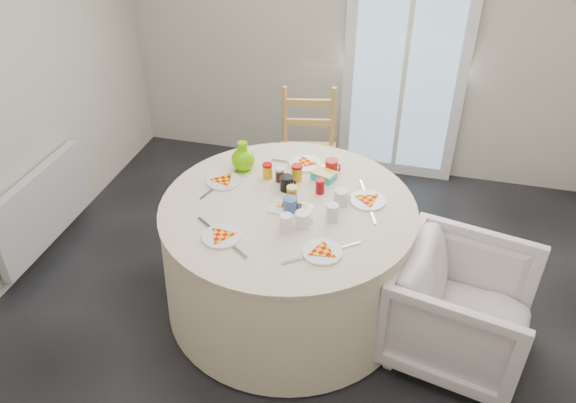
% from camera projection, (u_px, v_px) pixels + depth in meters
% --- Properties ---
extents(floor, '(4.00, 4.00, 0.00)m').
position_uv_depth(floor, '(300.00, 315.00, 3.65)').
color(floor, black).
rests_on(floor, ground).
extents(wall_back, '(4.00, 0.02, 2.60)m').
position_uv_depth(wall_back, '(360.00, 23.00, 4.49)').
color(wall_back, '#BCB5A3').
rests_on(wall_back, floor).
extents(glass_door, '(1.00, 0.08, 2.10)m').
position_uv_depth(glass_door, '(406.00, 60.00, 4.52)').
color(glass_door, silver).
rests_on(glass_door, floor).
extents(radiator, '(0.07, 1.00, 0.55)m').
position_uv_depth(radiator, '(42.00, 207.00, 3.99)').
color(radiator, silver).
rests_on(radiator, floor).
extents(table, '(1.58, 1.58, 0.80)m').
position_uv_depth(table, '(288.00, 256.00, 3.56)').
color(table, beige).
rests_on(table, floor).
extents(wooden_chair, '(0.52, 0.50, 0.99)m').
position_uv_depth(wooden_chair, '(308.00, 157.00, 4.39)').
color(wooden_chair, '#AA9043').
rests_on(wooden_chair, floor).
extents(armchair, '(0.84, 0.88, 0.77)m').
position_uv_depth(armchair, '(463.00, 304.00, 3.20)').
color(armchair, silver).
rests_on(armchair, floor).
extents(place_settings, '(1.38, 1.38, 0.02)m').
position_uv_depth(place_settings, '(288.00, 206.00, 3.33)').
color(place_settings, silver).
rests_on(place_settings, table).
extents(jar_cluster, '(0.43, 0.25, 0.12)m').
position_uv_depth(jar_cluster, '(292.00, 179.00, 3.48)').
color(jar_cluster, '#976A1B').
rests_on(jar_cluster, table).
extents(butter_tub, '(0.17, 0.15, 0.06)m').
position_uv_depth(butter_tub, '(324.00, 178.00, 3.56)').
color(butter_tub, '#15ABAF').
rests_on(butter_tub, table).
extents(green_pitcher, '(0.16, 0.16, 0.20)m').
position_uv_depth(green_pitcher, '(243.00, 157.00, 3.60)').
color(green_pitcher, '#66BF01').
rests_on(green_pitcher, table).
extents(cheese_platter, '(0.26, 0.18, 0.03)m').
position_uv_depth(cheese_platter, '(291.00, 210.00, 3.29)').
color(cheese_platter, white).
rests_on(cheese_platter, table).
extents(mugs_glasses, '(0.78, 0.78, 0.12)m').
position_uv_depth(mugs_glasses, '(311.00, 200.00, 3.31)').
color(mugs_glasses, '#9F989A').
rests_on(mugs_glasses, table).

